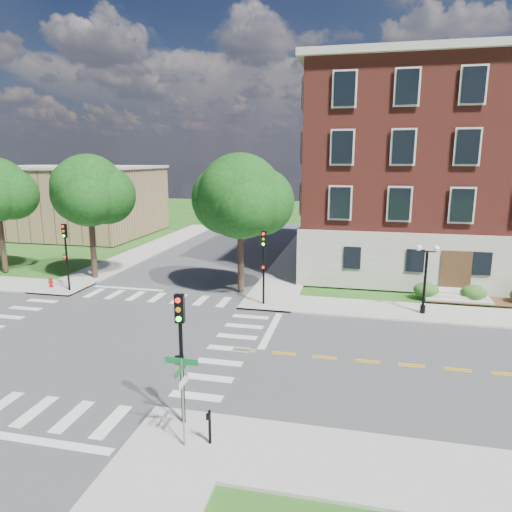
% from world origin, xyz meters
% --- Properties ---
extents(ground, '(160.00, 160.00, 0.00)m').
position_xyz_m(ground, '(0.00, 0.00, 0.00)').
color(ground, '#235217').
rests_on(ground, ground).
extents(road_ew, '(90.00, 12.00, 0.01)m').
position_xyz_m(road_ew, '(0.00, 0.00, 0.01)').
color(road_ew, '#3D3D3F').
rests_on(road_ew, ground).
extents(road_ns, '(12.00, 90.00, 0.01)m').
position_xyz_m(road_ns, '(0.00, 0.00, 0.01)').
color(road_ns, '#3D3D3F').
rests_on(road_ns, ground).
extents(sidewalk_ne, '(34.00, 34.00, 0.12)m').
position_xyz_m(sidewalk_ne, '(15.38, 15.38, 0.06)').
color(sidewalk_ne, '#9E9B93').
rests_on(sidewalk_ne, ground).
extents(sidewalk_nw, '(34.00, 34.00, 0.12)m').
position_xyz_m(sidewalk_nw, '(-15.38, 15.38, 0.06)').
color(sidewalk_nw, '#9E9B93').
rests_on(sidewalk_nw, ground).
extents(crosswalk_east, '(2.20, 10.20, 0.02)m').
position_xyz_m(crosswalk_east, '(7.20, 0.00, 0.00)').
color(crosswalk_east, silver).
rests_on(crosswalk_east, ground).
extents(stop_bar_east, '(0.40, 5.50, 0.00)m').
position_xyz_m(stop_bar_east, '(8.80, 3.00, 0.00)').
color(stop_bar_east, silver).
rests_on(stop_bar_east, ground).
extents(main_building, '(30.60, 22.40, 16.50)m').
position_xyz_m(main_building, '(24.00, 21.99, 8.34)').
color(main_building, '#A19E8E').
rests_on(main_building, ground).
extents(secondary_building, '(20.40, 15.40, 8.30)m').
position_xyz_m(secondary_building, '(-22.00, 30.00, 4.28)').
color(secondary_building, '#90704F').
rests_on(secondary_building, ground).
extents(tree_c, '(5.52, 5.52, 9.62)m').
position_xyz_m(tree_c, '(-6.93, 10.83, 6.96)').
color(tree_c, black).
rests_on(tree_c, ground).
extents(tree_d, '(5.87, 5.87, 9.67)m').
position_xyz_m(tree_d, '(5.34, 9.66, 6.84)').
color(tree_d, black).
rests_on(tree_d, ground).
extents(traffic_signal_se, '(0.34, 0.38, 4.80)m').
position_xyz_m(traffic_signal_se, '(7.46, -6.83, 3.19)').
color(traffic_signal_se, black).
rests_on(traffic_signal_se, ground).
extents(traffic_signal_ne, '(0.38, 0.45, 4.80)m').
position_xyz_m(traffic_signal_ne, '(7.51, 7.13, 3.19)').
color(traffic_signal_ne, black).
rests_on(traffic_signal_ne, ground).
extents(traffic_signal_nw, '(0.33, 0.37, 4.80)m').
position_xyz_m(traffic_signal_nw, '(-6.73, 7.15, 3.19)').
color(traffic_signal_nw, black).
rests_on(traffic_signal_nw, ground).
extents(twin_lamp_west, '(1.36, 0.36, 4.23)m').
position_xyz_m(twin_lamp_west, '(17.39, 7.51, 2.52)').
color(twin_lamp_west, black).
rests_on(twin_lamp_west, ground).
extents(street_sign_pole, '(1.10, 1.10, 3.10)m').
position_xyz_m(street_sign_pole, '(7.99, -8.08, 2.31)').
color(street_sign_pole, gray).
rests_on(street_sign_pole, ground).
extents(push_button_post, '(0.14, 0.21, 1.20)m').
position_xyz_m(push_button_post, '(8.77, -7.79, 0.80)').
color(push_button_post, black).
rests_on(push_button_post, ground).
extents(fire_hydrant, '(0.35, 0.35, 0.75)m').
position_xyz_m(fire_hydrant, '(-8.52, 7.55, 0.46)').
color(fire_hydrant, '#A00F0C').
rests_on(fire_hydrant, ground).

